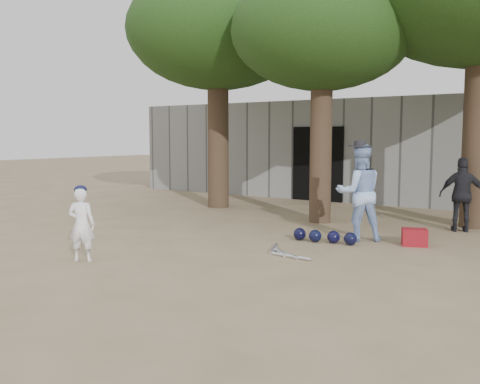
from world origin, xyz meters
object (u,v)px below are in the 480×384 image
Objects in this scene: spectator_dark at (462,195)px; red_bag at (414,237)px; spectator_blue at (359,193)px; boy_player at (82,224)px.

red_bag is (-0.37, -1.96, -0.60)m from spectator_dark.
spectator_blue is at bearing 38.74° from spectator_dark.
boy_player is 2.70× the size of red_bag.
spectator_blue is at bearing -154.55° from boy_player.
spectator_dark is (4.27, 5.98, 0.18)m from boy_player.
boy_player reaches higher than red_bag.
boy_player is 0.64× the size of spectator_blue.
spectator_dark is (1.38, 2.03, -0.13)m from spectator_blue.
boy_player is at bearing 16.22° from spectator_blue.
spectator_dark is at bearing -161.64° from spectator_blue.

